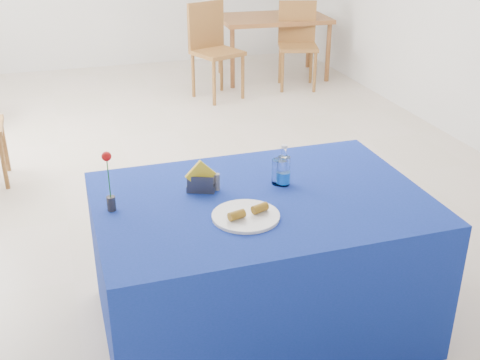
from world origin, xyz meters
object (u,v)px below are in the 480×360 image
(plate, at_px, (246,216))
(chair_bg_left, at_px, (212,44))
(water_bottle, at_px, (284,172))
(chair_bg_right, at_px, (297,38))
(oak_table, at_px, (273,23))
(blue_table, at_px, (260,263))

(plate, relative_size, chair_bg_left, 0.30)
(water_bottle, height_order, chair_bg_left, chair_bg_left)
(chair_bg_left, xyz_separation_m, chair_bg_right, (1.07, 0.11, -0.03))
(chair_bg_right, bearing_deg, oak_table, 124.30)
(oak_table, distance_m, chair_bg_right, 0.48)
(plate, xyz_separation_m, chair_bg_right, (2.03, 4.30, -0.20))
(chair_bg_left, bearing_deg, oak_table, 9.60)
(water_bottle, bearing_deg, chair_bg_left, 80.21)
(blue_table, bearing_deg, oak_table, 68.98)
(blue_table, distance_m, chair_bg_right, 4.55)
(chair_bg_right, bearing_deg, plate, -98.56)
(blue_table, height_order, oak_table, blue_table)
(water_bottle, bearing_deg, plate, -136.45)
(oak_table, bearing_deg, chair_bg_left, -149.31)
(chair_bg_right, bearing_deg, water_bottle, -96.69)
(chair_bg_right, bearing_deg, blue_table, -97.96)
(blue_table, distance_m, oak_table, 4.91)
(plate, xyz_separation_m, blue_table, (0.13, 0.17, -0.39))
(chair_bg_left, bearing_deg, blue_table, -122.75)
(plate, bearing_deg, water_bottle, 43.55)
(plate, bearing_deg, chair_bg_right, 64.73)
(water_bottle, height_order, chair_bg_right, chair_bg_right)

